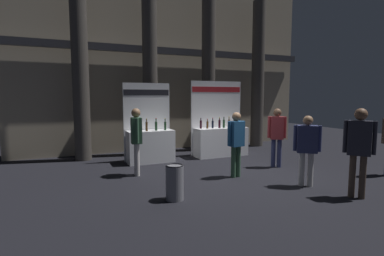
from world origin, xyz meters
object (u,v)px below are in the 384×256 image
exhibitor_booth_1 (220,138)px  visitor_4 (359,145)px  visitor_0 (307,144)px  visitor_5 (136,136)px  exhibitor_booth_0 (150,143)px  visitor_3 (236,139)px  visitor_2 (277,132)px  trash_bin (175,182)px

exhibitor_booth_1 → visitor_4: bearing=-85.7°
visitor_0 → visitor_5: size_ratio=0.93×
exhibitor_booth_1 → visitor_5: bearing=-157.1°
exhibitor_booth_0 → visitor_3: bearing=-60.2°
exhibitor_booth_0 → visitor_0: exhibitor_booth_0 is taller
visitor_0 → visitor_2: (0.61, 1.74, 0.04)m
trash_bin → exhibitor_booth_0: bearing=81.4°
visitor_2 → visitor_4: (-0.27, -2.76, 0.08)m
exhibitor_booth_1 → visitor_3: (-1.00, -2.56, 0.36)m
visitor_2 → visitor_3: visitor_2 is taller
exhibitor_booth_0 → visitor_4: exhibitor_booth_0 is taller
visitor_4 → visitor_3: bearing=-5.1°
exhibitor_booth_1 → trash_bin: (-3.01, -3.49, -0.26)m
visitor_0 → visitor_3: bearing=-12.5°
exhibitor_booth_0 → visitor_2: bearing=-34.5°
visitor_2 → exhibitor_booth_0: bearing=-1.2°
exhibitor_booth_0 → visitor_3: (1.47, -2.57, 0.37)m
trash_bin → visitor_3: visitor_3 is taller
visitor_4 → visitor_5: visitor_4 is taller
visitor_0 → exhibitor_booth_0: bearing=-18.0°
visitor_2 → visitor_3: bearing=48.1°
exhibitor_booth_0 → visitor_2: (3.12, -2.14, 0.40)m
exhibitor_booth_1 → visitor_3: size_ratio=1.55×
exhibitor_booth_0 → visitor_3: size_ratio=1.49×
visitor_4 → visitor_5: (-3.60, 3.52, -0.05)m
visitor_3 → visitor_4: 2.70m
visitor_0 → visitor_3: size_ratio=0.98×
visitor_0 → visitor_5: visitor_5 is taller
exhibitor_booth_0 → visitor_4: 5.68m
trash_bin → visitor_5: visitor_5 is taller
exhibitor_booth_1 → visitor_5: exhibitor_booth_1 is taller
visitor_0 → exhibitor_booth_1: bearing=-50.4°
visitor_3 → visitor_5: (-2.23, 1.19, 0.06)m
visitor_3 → visitor_5: size_ratio=0.95×
visitor_0 → visitor_4: 1.08m
trash_bin → visitor_4: 3.72m
visitor_0 → visitor_5: (-3.26, 2.50, 0.06)m
visitor_3 → visitor_4: (1.37, -2.32, 0.11)m
visitor_0 → visitor_2: 1.85m
exhibitor_booth_1 → visitor_2: 2.25m
visitor_3 → visitor_5: 2.53m
trash_bin → visitor_5: 2.24m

